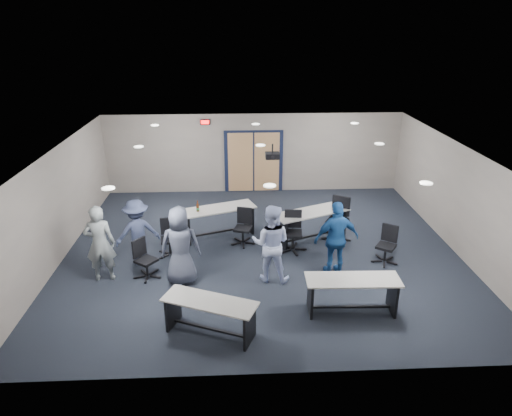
{
  "coord_description": "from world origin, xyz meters",
  "views": [
    {
      "loc": [
        -0.65,
        -10.55,
        5.55
      ],
      "look_at": [
        -0.15,
        -0.3,
        1.31
      ],
      "focal_mm": 32.0,
      "sensor_mm": 36.0,
      "label": 1
    }
  ],
  "objects_px": {
    "person_gray": "(100,243)",
    "chair_loose_left": "(146,259)",
    "table_front_right": "(352,289)",
    "chair_back_c": "(293,232)",
    "person_back": "(137,232)",
    "table_back_right": "(311,220)",
    "chair_back_d": "(337,219)",
    "chair_loose_right": "(386,245)",
    "person_navy": "(336,239)",
    "table_back_left": "(218,217)",
    "chair_back_a": "(169,238)",
    "person_lightblue": "(271,243)",
    "chair_back_b": "(243,227)",
    "person_plaid": "(180,246)",
    "table_front_left": "(210,311)"
  },
  "relations": [
    {
      "from": "chair_back_a",
      "to": "chair_back_b",
      "type": "distance_m",
      "value": 1.94
    },
    {
      "from": "person_plaid",
      "to": "person_back",
      "type": "xyz_separation_m",
      "value": [
        -1.13,
        0.95,
        -0.09
      ]
    },
    {
      "from": "person_navy",
      "to": "person_lightblue",
      "type": "bearing_deg",
      "value": -2.52
    },
    {
      "from": "table_back_left",
      "to": "chair_back_d",
      "type": "bearing_deg",
      "value": -26.67
    },
    {
      "from": "person_gray",
      "to": "person_back",
      "type": "height_order",
      "value": "person_gray"
    },
    {
      "from": "chair_back_c",
      "to": "chair_loose_right",
      "type": "bearing_deg",
      "value": -13.0
    },
    {
      "from": "chair_loose_left",
      "to": "chair_back_c",
      "type": "bearing_deg",
      "value": -35.33
    },
    {
      "from": "table_front_left",
      "to": "table_front_right",
      "type": "xyz_separation_m",
      "value": [
        2.84,
        0.58,
        0.03
      ]
    },
    {
      "from": "chair_back_a",
      "to": "table_front_left",
      "type": "bearing_deg",
      "value": -78.99
    },
    {
      "from": "chair_back_c",
      "to": "person_plaid",
      "type": "relative_size",
      "value": 0.58
    },
    {
      "from": "chair_loose_left",
      "to": "person_back",
      "type": "distance_m",
      "value": 0.85
    },
    {
      "from": "table_front_left",
      "to": "chair_back_c",
      "type": "distance_m",
      "value": 3.85
    },
    {
      "from": "person_gray",
      "to": "chair_loose_left",
      "type": "bearing_deg",
      "value": 176.37
    },
    {
      "from": "person_back",
      "to": "chair_back_b",
      "type": "bearing_deg",
      "value": 178.02
    },
    {
      "from": "chair_back_c",
      "to": "person_lightblue",
      "type": "bearing_deg",
      "value": -110.87
    },
    {
      "from": "table_front_left",
      "to": "person_lightblue",
      "type": "height_order",
      "value": "person_lightblue"
    },
    {
      "from": "table_back_left",
      "to": "person_plaid",
      "type": "bearing_deg",
      "value": -127.64
    },
    {
      "from": "table_back_left",
      "to": "chair_back_a",
      "type": "relative_size",
      "value": 2.25
    },
    {
      "from": "table_front_left",
      "to": "chair_back_a",
      "type": "height_order",
      "value": "chair_back_a"
    },
    {
      "from": "chair_back_b",
      "to": "chair_back_c",
      "type": "relative_size",
      "value": 0.92
    },
    {
      "from": "chair_loose_left",
      "to": "chair_back_a",
      "type": "bearing_deg",
      "value": 16.05
    },
    {
      "from": "person_back",
      "to": "table_back_right",
      "type": "bearing_deg",
      "value": 172.08
    },
    {
      "from": "chair_back_a",
      "to": "person_navy",
      "type": "relative_size",
      "value": 0.53
    },
    {
      "from": "table_front_right",
      "to": "person_back",
      "type": "xyz_separation_m",
      "value": [
        -4.7,
        2.29,
        0.3
      ]
    },
    {
      "from": "chair_loose_left",
      "to": "person_navy",
      "type": "xyz_separation_m",
      "value": [
        4.38,
        -0.03,
        0.43
      ]
    },
    {
      "from": "chair_back_d",
      "to": "person_back",
      "type": "distance_m",
      "value": 5.22
    },
    {
      "from": "table_front_right",
      "to": "chair_back_b",
      "type": "distance_m",
      "value": 3.83
    },
    {
      "from": "chair_back_a",
      "to": "person_plaid",
      "type": "relative_size",
      "value": 0.52
    },
    {
      "from": "table_front_left",
      "to": "chair_loose_left",
      "type": "distance_m",
      "value": 2.66
    },
    {
      "from": "table_front_right",
      "to": "table_back_right",
      "type": "bearing_deg",
      "value": 96.98
    },
    {
      "from": "chair_loose_right",
      "to": "person_navy",
      "type": "bearing_deg",
      "value": -125.81
    },
    {
      "from": "table_front_left",
      "to": "person_back",
      "type": "xyz_separation_m",
      "value": [
        -1.86,
        2.86,
        0.33
      ]
    },
    {
      "from": "table_back_left",
      "to": "person_back",
      "type": "bearing_deg",
      "value": -163.01
    },
    {
      "from": "person_plaid",
      "to": "person_navy",
      "type": "bearing_deg",
      "value": -178.81
    },
    {
      "from": "person_gray",
      "to": "person_lightblue",
      "type": "bearing_deg",
      "value": 171.3
    },
    {
      "from": "person_gray",
      "to": "person_plaid",
      "type": "xyz_separation_m",
      "value": [
        1.81,
        -0.2,
        0.0
      ]
    },
    {
      "from": "table_front_left",
      "to": "person_navy",
      "type": "bearing_deg",
      "value": 59.77
    },
    {
      "from": "chair_loose_left",
      "to": "person_plaid",
      "type": "bearing_deg",
      "value": -69.22
    },
    {
      "from": "person_gray",
      "to": "person_lightblue",
      "type": "height_order",
      "value": "same"
    },
    {
      "from": "chair_back_b",
      "to": "person_plaid",
      "type": "relative_size",
      "value": 0.53
    },
    {
      "from": "table_back_left",
      "to": "person_lightblue",
      "type": "relative_size",
      "value": 1.17
    },
    {
      "from": "table_back_right",
      "to": "chair_back_d",
      "type": "bearing_deg",
      "value": -22.84
    },
    {
      "from": "table_front_left",
      "to": "person_navy",
      "type": "relative_size",
      "value": 1.04
    },
    {
      "from": "chair_back_c",
      "to": "table_front_right",
      "type": "bearing_deg",
      "value": -67.01
    },
    {
      "from": "table_front_right",
      "to": "chair_back_c",
      "type": "height_order",
      "value": "chair_back_c"
    },
    {
      "from": "chair_back_a",
      "to": "person_plaid",
      "type": "distance_m",
      "value": 1.43
    },
    {
      "from": "table_back_right",
      "to": "person_navy",
      "type": "bearing_deg",
      "value": -104.65
    },
    {
      "from": "table_front_left",
      "to": "person_plaid",
      "type": "bearing_deg",
      "value": 133.64
    },
    {
      "from": "chair_loose_right",
      "to": "person_navy",
      "type": "distance_m",
      "value": 1.49
    },
    {
      "from": "person_navy",
      "to": "table_back_right",
      "type": "bearing_deg",
      "value": -90.5
    }
  ]
}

